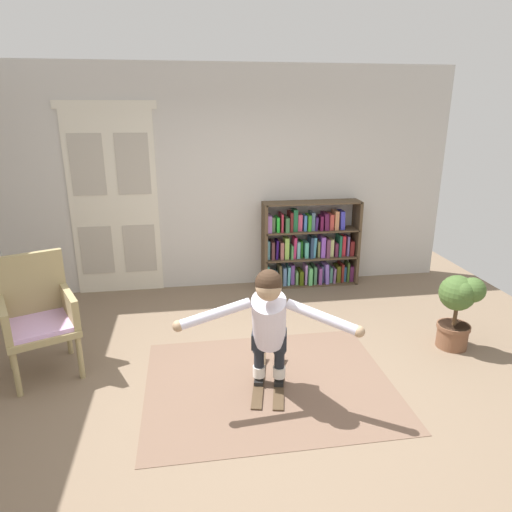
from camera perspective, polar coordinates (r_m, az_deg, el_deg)
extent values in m
plane|color=#7A6550|center=(4.19, 0.68, -16.27)|extent=(7.20, 7.20, 0.00)
cube|color=beige|center=(6.10, -3.36, 9.46)|extent=(6.00, 0.10, 2.90)
cube|color=silver|center=(6.18, -19.85, 5.94)|extent=(0.55, 0.04, 2.35)
cube|color=#B7B0A1|center=(6.09, -20.41, 10.66)|extent=(0.41, 0.01, 0.76)
cube|color=#B7B0A1|center=(6.30, -19.32, 0.69)|extent=(0.41, 0.01, 0.64)
cube|color=silver|center=(6.10, -14.76, 6.27)|extent=(0.55, 0.04, 2.35)
cube|color=#B7B0A1|center=(6.00, -15.18, 11.06)|extent=(0.41, 0.01, 0.76)
cube|color=#B7B0A1|center=(6.22, -14.35, 0.94)|extent=(0.41, 0.01, 0.64)
cube|color=silver|center=(6.02, -18.46, 17.57)|extent=(1.22, 0.04, 0.10)
cube|color=brown|center=(4.25, 1.63, -15.65)|extent=(2.19, 1.73, 0.01)
cube|color=brown|center=(6.15, 1.07, 1.28)|extent=(0.04, 0.30, 1.17)
cube|color=brown|center=(6.49, 12.37, 1.76)|extent=(0.04, 0.30, 1.17)
cube|color=brown|center=(6.47, 6.68, -3.35)|extent=(1.29, 0.30, 0.02)
cube|color=brown|center=(6.34, 6.80, -0.13)|extent=(1.29, 0.30, 0.02)
cube|color=brown|center=(6.24, 6.93, 3.22)|extent=(1.29, 0.30, 0.02)
cube|color=brown|center=(6.15, 7.07, 6.68)|extent=(1.29, 0.30, 0.02)
cube|color=#43AD9C|center=(6.28, 1.38, -2.38)|extent=(0.03, 0.22, 0.29)
cube|color=#794352|center=(6.31, 1.75, -2.67)|extent=(0.05, 0.15, 0.21)
cube|color=#7BB1C1|center=(6.32, 2.39, -2.72)|extent=(0.06, 0.18, 0.20)
cube|color=brown|center=(6.31, 2.97, -2.29)|extent=(0.05, 0.21, 0.30)
cube|color=#5E82B2|center=(6.34, 3.47, -2.41)|extent=(0.05, 0.20, 0.26)
cube|color=#61BDC2|center=(6.35, 4.00, -2.33)|extent=(0.04, 0.19, 0.27)
cube|color=purple|center=(6.37, 4.50, -2.22)|extent=(0.05, 0.14, 0.28)
cube|color=#71AE66|center=(6.38, 5.03, -2.64)|extent=(0.03, 0.16, 0.19)
cube|color=#465A10|center=(6.40, 5.52, -2.54)|extent=(0.05, 0.23, 0.20)
cube|color=#BC85D8|center=(6.39, 6.15, -2.17)|extent=(0.03, 0.16, 0.28)
cube|color=#65CF75|center=(6.41, 6.64, -2.33)|extent=(0.05, 0.24, 0.24)
cube|color=#4C875C|center=(6.44, 7.21, -2.17)|extent=(0.04, 0.23, 0.25)
cube|color=#8B4895|center=(6.45, 7.85, -2.30)|extent=(0.04, 0.22, 0.23)
cube|color=#4C5C7B|center=(6.48, 8.15, -2.13)|extent=(0.03, 0.17, 0.25)
cube|color=#8164CA|center=(6.47, 8.64, -1.97)|extent=(0.07, 0.24, 0.29)
cube|color=#51937D|center=(6.52, 9.18, -2.17)|extent=(0.04, 0.19, 0.22)
cube|color=slate|center=(6.52, 9.62, -2.26)|extent=(0.04, 0.19, 0.21)
cube|color=#535517|center=(6.56, 10.09, -2.06)|extent=(0.06, 0.19, 0.23)
cube|color=maroon|center=(6.57, 10.55, -1.90)|extent=(0.03, 0.21, 0.26)
cube|color=#2A598C|center=(6.59, 10.90, -2.08)|extent=(0.03, 0.15, 0.21)
cube|color=#3E5E26|center=(6.57, 11.30, -1.86)|extent=(0.03, 0.17, 0.28)
cube|color=#6A275B|center=(6.62, 11.67, -2.01)|extent=(0.05, 0.18, 0.22)
cube|color=#6CB6C9|center=(6.19, 1.44, 0.83)|extent=(0.05, 0.15, 0.25)
cube|color=#512B2F|center=(6.19, 2.01, 0.82)|extent=(0.04, 0.21, 0.25)
cube|color=navy|center=(6.20, 2.57, 0.90)|extent=(0.04, 0.16, 0.26)
cube|color=#9D5C57|center=(6.22, 3.12, 0.85)|extent=(0.05, 0.23, 0.24)
cube|color=#94C955|center=(6.20, 3.78, 1.05)|extent=(0.06, 0.16, 0.29)
cube|color=#488F51|center=(6.25, 4.37, 0.67)|extent=(0.03, 0.22, 0.19)
cube|color=#BC2D63|center=(6.23, 4.78, 1.11)|extent=(0.05, 0.16, 0.30)
cube|color=#67ACB7|center=(6.27, 5.20, 0.89)|extent=(0.04, 0.18, 0.23)
cube|color=#1C5F1B|center=(6.29, 5.61, 0.97)|extent=(0.03, 0.16, 0.23)
cube|color=#55BEAB|center=(6.30, 6.19, 0.90)|extent=(0.05, 0.20, 0.22)
cube|color=navy|center=(6.29, 6.84, 1.19)|extent=(0.04, 0.21, 0.29)
cube|color=#4CA0C6|center=(6.30, 7.21, 1.18)|extent=(0.05, 0.16, 0.28)
cube|color=olive|center=(6.34, 7.70, 0.98)|extent=(0.03, 0.17, 0.22)
cube|color=#9052D2|center=(6.35, 8.20, 1.27)|extent=(0.06, 0.22, 0.29)
cube|color=#643553|center=(6.35, 8.82, 1.12)|extent=(0.05, 0.22, 0.26)
cube|color=#C8D387|center=(6.39, 9.31, 1.13)|extent=(0.05, 0.17, 0.24)
cube|color=#5E2443|center=(6.42, 9.81, 0.95)|extent=(0.04, 0.22, 0.19)
cube|color=#216448|center=(6.41, 10.30, 1.37)|extent=(0.03, 0.21, 0.30)
cube|color=red|center=(6.44, 10.78, 1.36)|extent=(0.05, 0.14, 0.28)
cube|color=#715BA0|center=(6.46, 11.26, 1.38)|extent=(0.03, 0.19, 0.28)
cube|color=maroon|center=(6.47, 11.77, 1.04)|extent=(0.06, 0.16, 0.21)
cube|color=#8F5BA4|center=(6.06, 1.58, 4.12)|extent=(0.06, 0.21, 0.23)
cube|color=#567848|center=(6.09, 2.08, 4.04)|extent=(0.05, 0.15, 0.19)
cube|color=green|center=(6.09, 2.66, 4.04)|extent=(0.04, 0.19, 0.20)
cube|color=#AA293E|center=(6.10, 3.15, 4.27)|extent=(0.03, 0.22, 0.24)
cube|color=#376B3E|center=(6.11, 3.77, 4.05)|extent=(0.05, 0.24, 0.20)
cube|color=maroon|center=(6.13, 4.29, 4.40)|extent=(0.04, 0.22, 0.26)
cube|color=#1D643B|center=(6.12, 4.85, 4.53)|extent=(0.06, 0.15, 0.30)
cube|color=#CE4B71|center=(6.18, 5.39, 4.29)|extent=(0.06, 0.18, 0.22)
cube|color=#447DD4|center=(6.17, 6.08, 4.19)|extent=(0.04, 0.15, 0.21)
cube|color=green|center=(6.19, 6.54, 4.23)|extent=(0.04, 0.21, 0.21)
cube|color=slate|center=(6.22, 6.97, 4.44)|extent=(0.04, 0.20, 0.25)
cube|color=#3C2166|center=(6.24, 7.39, 4.15)|extent=(0.05, 0.20, 0.18)
cube|color=#5E163E|center=(6.23, 8.07, 4.18)|extent=(0.04, 0.18, 0.20)
cube|color=#52173F|center=(6.26, 8.61, 4.40)|extent=(0.07, 0.23, 0.23)
cube|color=#C1463F|center=(6.30, 9.23, 4.36)|extent=(0.05, 0.22, 0.21)
cube|color=tan|center=(6.30, 9.87, 4.53)|extent=(0.05, 0.20, 0.26)
cube|color=#3F40C2|center=(6.33, 10.59, 4.53)|extent=(0.07, 0.18, 0.25)
cylinder|color=tan|center=(4.47, -27.81, -13.00)|extent=(0.07, 0.07, 0.42)
cylinder|color=tan|center=(4.51, -21.15, -11.76)|extent=(0.07, 0.07, 0.42)
cylinder|color=tan|center=(4.93, -28.43, -10.15)|extent=(0.07, 0.07, 0.42)
cylinder|color=tan|center=(4.97, -22.44, -9.07)|extent=(0.07, 0.07, 0.42)
cube|color=tan|center=(4.61, -25.36, -8.31)|extent=(0.79, 0.79, 0.06)
cube|color=#D5A9E2|center=(4.59, -25.44, -7.75)|extent=(0.71, 0.71, 0.04)
cube|color=tan|center=(4.73, -26.39, -3.19)|extent=(0.57, 0.30, 0.60)
cube|color=tan|center=(4.53, -29.03, -6.97)|extent=(0.28, 0.54, 0.28)
cube|color=tan|center=(4.57, -22.30, -5.78)|extent=(0.28, 0.54, 0.28)
cylinder|color=brown|center=(5.18, 23.38, -9.14)|extent=(0.31, 0.31, 0.25)
cylinder|color=brown|center=(5.13, 23.53, -8.09)|extent=(0.33, 0.33, 0.04)
cylinder|color=#4C3823|center=(5.05, 23.81, -6.05)|extent=(0.04, 0.04, 0.36)
sphere|color=#415F2A|center=(4.92, 25.52, -3.86)|extent=(0.25, 0.25, 0.25)
sphere|color=#415F2A|center=(4.86, 24.57, -4.16)|extent=(0.21, 0.21, 0.21)
sphere|color=#415F2A|center=(4.94, 23.92, -4.25)|extent=(0.35, 0.35, 0.35)
cube|color=#4C3926|center=(4.24, 0.37, -15.50)|extent=(0.26, 0.79, 0.01)
cube|color=#4C3926|center=(4.54, 0.65, -12.63)|extent=(0.11, 0.13, 0.06)
cube|color=black|center=(4.22, 0.35, -15.38)|extent=(0.11, 0.13, 0.04)
cube|color=#4C3926|center=(4.24, 2.89, -15.57)|extent=(0.26, 0.79, 0.01)
cube|color=#4C3926|center=(4.53, 2.98, -12.70)|extent=(0.11, 0.13, 0.06)
cube|color=black|center=(4.21, 2.89, -15.45)|extent=(0.11, 0.13, 0.04)
cylinder|color=white|center=(4.18, 0.37, -14.22)|extent=(0.13, 0.13, 0.10)
cylinder|color=black|center=(4.08, 0.38, -11.85)|extent=(0.11, 0.11, 0.30)
cylinder|color=black|center=(4.01, 0.37, -10.53)|extent=(0.13, 0.13, 0.22)
cylinder|color=white|center=(4.18, 2.92, -14.29)|extent=(0.13, 0.13, 0.10)
cylinder|color=black|center=(4.08, 2.96, -11.92)|extent=(0.11, 0.11, 0.30)
cylinder|color=black|center=(4.00, 2.98, -10.59)|extent=(0.13, 0.13, 0.22)
cube|color=black|center=(3.99, 1.68, -10.34)|extent=(0.33, 0.24, 0.14)
cylinder|color=silver|center=(3.78, 1.64, -8.11)|extent=(0.38, 0.54, 0.59)
sphere|color=tan|center=(3.47, 1.58, -4.05)|extent=(0.24, 0.24, 0.20)
sphere|color=#382619|center=(3.47, 1.59, -3.38)|extent=(0.25, 0.25, 0.21)
cylinder|color=silver|center=(3.56, -5.23, -7.26)|extent=(0.59, 0.16, 0.20)
sphere|color=tan|center=(3.55, -9.74, -8.64)|extent=(0.11, 0.11, 0.09)
cylinder|color=silver|center=(3.53, 8.33, -7.59)|extent=(0.53, 0.39, 0.20)
sphere|color=tan|center=(3.50, 12.79, -9.22)|extent=(0.11, 0.11, 0.09)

